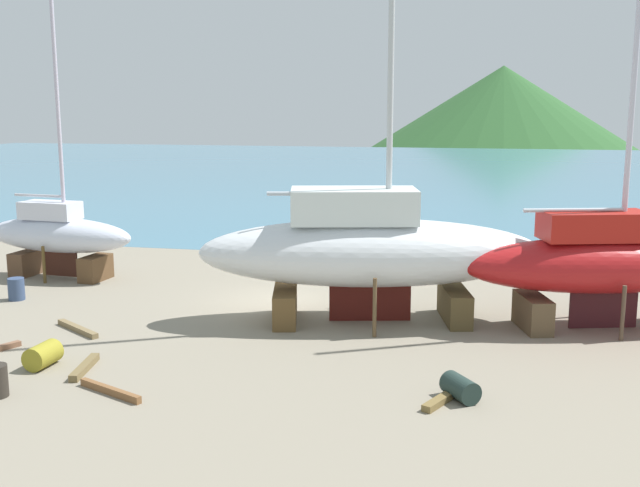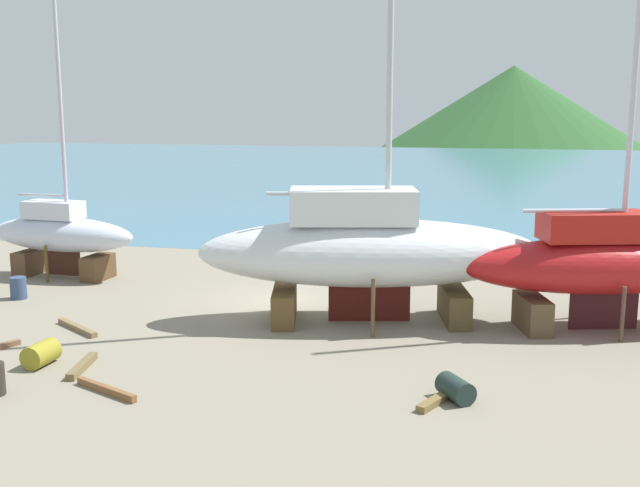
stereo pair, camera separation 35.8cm
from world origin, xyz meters
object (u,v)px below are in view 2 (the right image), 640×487
at_px(sailboat_large_starboard, 368,249).
at_px(barrel_ochre, 455,389).
at_px(barrel_rust_far, 41,354).
at_px(barrel_rust_near, 18,288).
at_px(sailboat_mid_port, 605,264).
at_px(sailboat_far_slipway, 61,234).

relative_size(sailboat_large_starboard, barrel_ochre, 18.87).
height_order(sailboat_large_starboard, barrel_ochre, sailboat_large_starboard).
relative_size(sailboat_large_starboard, barrel_rust_far, 18.83).
relative_size(barrel_ochre, barrel_rust_near, 1.22).
height_order(sailboat_mid_port, sailboat_large_starboard, sailboat_large_starboard).
bearing_deg(sailboat_mid_port, sailboat_far_slipway, 156.53).
bearing_deg(sailboat_large_starboard, barrel_rust_far, -154.58).
bearing_deg(barrel_rust_near, sailboat_large_starboard, 0.04).
height_order(sailboat_mid_port, barrel_rust_near, sailboat_mid_port).
height_order(barrel_ochre, barrel_rust_far, barrel_rust_far).
bearing_deg(barrel_ochre, barrel_rust_far, -179.91).
xyz_separation_m(barrel_rust_far, barrel_rust_near, (-4.74, 5.99, 0.07)).
bearing_deg(sailboat_mid_port, barrel_rust_far, -171.03).
xyz_separation_m(barrel_ochre, barrel_rust_near, (-15.40, 5.97, 0.11)).
distance_m(sailboat_far_slipway, sailboat_large_starboard, 13.22).
xyz_separation_m(sailboat_large_starboard, barrel_rust_near, (-12.37, -0.01, -1.91)).
bearing_deg(barrel_rust_far, barrel_rust_near, 128.34).
bearing_deg(barrel_ochre, sailboat_large_starboard, 116.88).
height_order(sailboat_mid_port, barrel_ochre, sailboat_mid_port).
distance_m(sailboat_large_starboard, barrel_ochre, 7.00).
bearing_deg(sailboat_far_slipway, barrel_rust_near, -78.81).
height_order(sailboat_far_slipway, barrel_ochre, sailboat_far_slipway).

